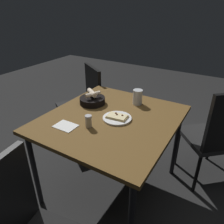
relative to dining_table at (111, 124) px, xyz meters
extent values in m
plane|color=#242424|center=(0.00, 0.00, -0.68)|extent=(8.00, 8.00, 0.00)
cube|color=brown|center=(0.00, 0.00, 0.05)|extent=(0.97, 1.05, 0.03)
cylinder|color=black|center=(-0.43, -0.47, -0.32)|extent=(0.04, 0.04, 0.71)
cylinder|color=black|center=(0.43, -0.47, -0.32)|extent=(0.04, 0.04, 0.71)
cylinder|color=black|center=(-0.43, 0.47, -0.32)|extent=(0.04, 0.04, 0.71)
cylinder|color=black|center=(0.43, 0.47, -0.32)|extent=(0.04, 0.04, 0.71)
cylinder|color=white|center=(-0.05, 0.00, 0.07)|extent=(0.22, 0.22, 0.01)
cube|color=tan|center=(-0.05, 0.00, 0.08)|extent=(0.17, 0.12, 0.01)
cube|color=beige|center=(-0.05, 0.00, 0.09)|extent=(0.15, 0.11, 0.01)
sphere|color=brown|center=(-0.09, -0.02, 0.09)|extent=(0.02, 0.02, 0.02)
sphere|color=brown|center=(-0.04, -0.01, 0.09)|extent=(0.02, 0.02, 0.02)
sphere|color=brown|center=(-0.03, -0.02, 0.09)|extent=(0.02, 0.02, 0.02)
cylinder|color=black|center=(0.27, -0.13, 0.09)|extent=(0.22, 0.22, 0.06)
cylinder|color=beige|center=(0.26, -0.12, 0.16)|extent=(0.09, 0.14, 0.03)
cylinder|color=beige|center=(0.28, -0.14, 0.16)|extent=(0.13, 0.11, 0.04)
cylinder|color=#A21514|center=(0.32, -0.14, 0.08)|extent=(0.06, 0.06, 0.03)
cylinder|color=silver|center=(-0.07, -0.33, 0.13)|extent=(0.08, 0.08, 0.13)
cylinder|color=orange|center=(-0.07, -0.33, 0.11)|extent=(0.07, 0.07, 0.08)
cylinder|color=#BFB299|center=(0.06, 0.21, 0.10)|extent=(0.05, 0.05, 0.08)
cylinder|color=maroon|center=(0.06, 0.21, 0.08)|extent=(0.04, 0.04, 0.04)
cylinder|color=#B7B7BC|center=(0.06, 0.21, 0.15)|extent=(0.05, 0.05, 0.01)
cube|color=white|center=(0.21, 0.29, 0.06)|extent=(0.16, 0.12, 0.00)
cube|color=#262626|center=(-0.68, -0.61, -0.25)|extent=(0.62, 0.62, 0.04)
cylinder|color=black|center=(-0.69, -0.88, -0.47)|extent=(0.03, 0.03, 0.41)
cylinder|color=black|center=(-0.41, -0.63, -0.47)|extent=(0.03, 0.03, 0.41)
cylinder|color=black|center=(-0.67, -0.34, -0.47)|extent=(0.03, 0.03, 0.41)
cube|color=black|center=(0.77, -0.50, -0.26)|extent=(0.61, 0.61, 0.04)
cube|color=black|center=(0.66, -0.66, -0.02)|extent=(0.37, 0.26, 0.45)
cylinder|color=black|center=(1.03, -0.44, -0.48)|extent=(0.03, 0.03, 0.39)
cylinder|color=black|center=(0.71, -0.23, -0.48)|extent=(0.03, 0.03, 0.39)
cylinder|color=black|center=(0.83, -0.76, -0.48)|extent=(0.03, 0.03, 0.39)
cylinder|color=black|center=(0.51, -0.55, -0.48)|extent=(0.03, 0.03, 0.39)
camera|label=1|loc=(-0.76, 1.24, 0.87)|focal=34.18mm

